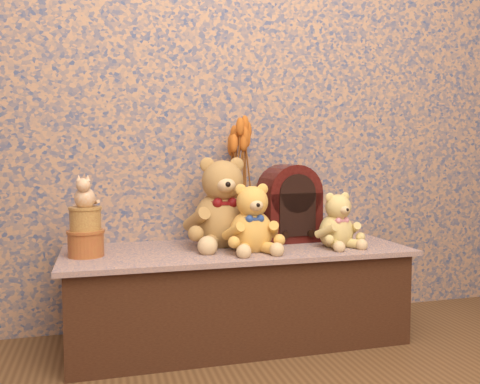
% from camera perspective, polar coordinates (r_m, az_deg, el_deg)
% --- Properties ---
extents(display_shelf, '(1.43, 0.55, 0.40)m').
position_cam_1_polar(display_shelf, '(2.18, -0.36, -11.51)').
color(display_shelf, navy).
rests_on(display_shelf, ground).
extents(teddy_large, '(0.33, 0.39, 0.41)m').
position_cam_1_polar(teddy_large, '(2.15, -2.09, -0.75)').
color(teddy_large, '#B07D44').
rests_on(teddy_large, display_shelf).
extents(teddy_medium, '(0.24, 0.28, 0.30)m').
position_cam_1_polar(teddy_medium, '(2.04, 1.29, -2.63)').
color(teddy_medium, gold).
rests_on(teddy_medium, display_shelf).
extents(teddy_small, '(0.23, 0.26, 0.25)m').
position_cam_1_polar(teddy_small, '(2.18, 10.90, -2.87)').
color(teddy_small, '#D9BE67').
rests_on(teddy_small, display_shelf).
extents(cathedral_radio, '(0.26, 0.20, 0.35)m').
position_cam_1_polar(cathedral_radio, '(2.30, 5.57, -1.20)').
color(cathedral_radio, '#370B0A').
rests_on(cathedral_radio, display_shelf).
extents(ceramic_vase, '(0.14, 0.14, 0.21)m').
position_cam_1_polar(ceramic_vase, '(2.26, -0.17, -3.07)').
color(ceramic_vase, tan).
rests_on(ceramic_vase, display_shelf).
extents(dried_stalks, '(0.27, 0.27, 0.39)m').
position_cam_1_polar(dried_stalks, '(2.24, -0.17, 4.56)').
color(dried_stalks, '#C15E1E').
rests_on(dried_stalks, ceramic_vase).
extents(biscuit_tin_lower, '(0.16, 0.16, 0.10)m').
position_cam_1_polar(biscuit_tin_lower, '(2.03, -17.11, -5.64)').
color(biscuit_tin_lower, '#AF8033').
rests_on(biscuit_tin_lower, display_shelf).
extents(biscuit_tin_upper, '(0.14, 0.14, 0.09)m').
position_cam_1_polar(biscuit_tin_upper, '(2.02, -17.17, -2.99)').
color(biscuit_tin_upper, '#D6BF5D').
rests_on(biscuit_tin_upper, biscuit_tin_lower).
extents(cat_figurine, '(0.10, 0.11, 0.13)m').
position_cam_1_polar(cat_figurine, '(2.01, -17.23, 0.12)').
color(cat_figurine, silver).
rests_on(cat_figurine, biscuit_tin_upper).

